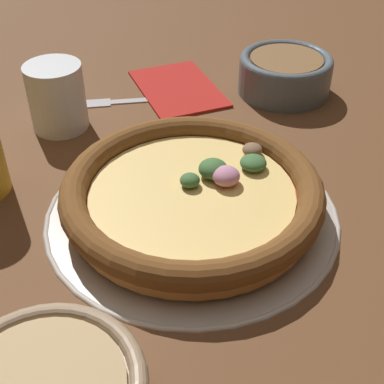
# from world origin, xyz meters

# --- Properties ---
(ground_plane) EXTENTS (3.00, 3.00, 0.00)m
(ground_plane) POSITION_xyz_m (0.00, 0.00, 0.00)
(ground_plane) COLOR brown
(pizza_tray) EXTENTS (0.31, 0.31, 0.01)m
(pizza_tray) POSITION_xyz_m (0.00, 0.00, 0.00)
(pizza_tray) COLOR #B7B2A8
(pizza_tray) RESTS_ON ground_plane
(pizza) EXTENTS (0.28, 0.28, 0.04)m
(pizza) POSITION_xyz_m (-0.00, 0.00, 0.03)
(pizza) COLOR #BC7F42
(pizza) RESTS_ON pizza_tray
(bowl_far) EXTENTS (0.13, 0.13, 0.06)m
(bowl_far) POSITION_xyz_m (-0.24, 0.20, 0.03)
(bowl_far) COLOR slate
(bowl_far) RESTS_ON ground_plane
(drinking_cup) EXTENTS (0.07, 0.07, 0.09)m
(drinking_cup) POSITION_xyz_m (-0.22, -0.13, 0.04)
(drinking_cup) COLOR silver
(drinking_cup) RESTS_ON ground_plane
(napkin) EXTENTS (0.18, 0.13, 0.01)m
(napkin) POSITION_xyz_m (-0.29, 0.05, 0.00)
(napkin) COLOR #B2231E
(napkin) RESTS_ON ground_plane
(fork) EXTENTS (0.03, 0.18, 0.00)m
(fork) POSITION_xyz_m (-0.26, -0.03, 0.00)
(fork) COLOR #B7B7BC
(fork) RESTS_ON ground_plane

